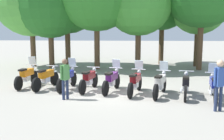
{
  "coord_description": "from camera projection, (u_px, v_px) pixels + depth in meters",
  "views": [
    {
      "loc": [
        0.63,
        -12.0,
        2.9
      ],
      "look_at": [
        0.0,
        0.5,
        0.9
      ],
      "focal_mm": 45.58,
      "sensor_mm": 36.0,
      "label": 1
    }
  ],
  "objects": [
    {
      "name": "tree_7",
      "position": [
        199.0,
        5.0,
        19.43
      ],
      "size": [
        3.98,
        3.98,
        6.2
      ],
      "color": "brown",
      "rests_on": "ground_plane"
    },
    {
      "name": "motorcycle_7",
      "position": [
        186.0,
        85.0,
        11.5
      ],
      "size": [
        0.76,
        2.16,
        0.99
      ],
      "rotation": [
        0.0,
        0.0,
        1.36
      ],
      "color": "black",
      "rests_on": "ground_plane"
    },
    {
      "name": "motorcycle_3",
      "position": [
        89.0,
        79.0,
        12.61
      ],
      "size": [
        0.78,
        2.16,
        0.99
      ],
      "rotation": [
        0.0,
        0.0,
        1.34
      ],
      "color": "black",
      "rests_on": "ground_plane"
    },
    {
      "name": "motorcycle_2",
      "position": [
        67.0,
        78.0,
        12.87
      ],
      "size": [
        0.73,
        2.17,
        1.37
      ],
      "rotation": [
        0.0,
        0.0,
        1.39
      ],
      "color": "black",
      "rests_on": "ground_plane"
    },
    {
      "name": "person_0",
      "position": [
        219.0,
        81.0,
        9.48
      ],
      "size": [
        0.41,
        0.27,
        1.76
      ],
      "rotation": [
        0.0,
        0.0,
        1.77
      ],
      "color": "#232D4C",
      "rests_on": "ground_plane"
    },
    {
      "name": "motorcycle_6",
      "position": [
        160.0,
        83.0,
        11.69
      ],
      "size": [
        0.89,
        2.11,
        1.37
      ],
      "rotation": [
        0.0,
        0.0,
        1.24
      ],
      "color": "black",
      "rests_on": "ground_plane"
    },
    {
      "name": "motorcycle_4",
      "position": [
        112.0,
        80.0,
        12.39
      ],
      "size": [
        0.83,
        2.13,
        1.37
      ],
      "rotation": [
        0.0,
        0.0,
        1.29
      ],
      "color": "black",
      "rests_on": "ground_plane"
    },
    {
      "name": "tree_5",
      "position": [
        162.0,
        3.0,
        20.52
      ],
      "size": [
        3.91,
        3.91,
        6.41
      ],
      "color": "brown",
      "rests_on": "ground_plane"
    },
    {
      "name": "tree_4",
      "position": [
        139.0,
        2.0,
        18.05
      ],
      "size": [
        4.36,
        4.36,
        6.53
      ],
      "color": "brown",
      "rests_on": "ground_plane"
    },
    {
      "name": "motorcycle_0",
      "position": [
        27.0,
        76.0,
        13.41
      ],
      "size": [
        0.67,
        2.18,
        1.37
      ],
      "rotation": [
        0.0,
        0.0,
        1.44
      ],
      "color": "black",
      "rests_on": "ground_plane"
    },
    {
      "name": "tree_1",
      "position": [
        50.0,
        0.0,
        18.79
      ],
      "size": [
        5.0,
        5.0,
        7.0
      ],
      "color": "brown",
      "rests_on": "ground_plane"
    },
    {
      "name": "motorcycle_5",
      "position": [
        135.0,
        82.0,
        11.99
      ],
      "size": [
        0.83,
        2.14,
        1.37
      ],
      "rotation": [
        0.0,
        0.0,
        1.3
      ],
      "color": "black",
      "rests_on": "ground_plane"
    },
    {
      "name": "person_1",
      "position": [
        65.0,
        76.0,
        11.02
      ],
      "size": [
        0.36,
        0.32,
        1.61
      ],
      "rotation": [
        0.0,
        0.0,
        5.41
      ],
      "color": "#232D4C",
      "rests_on": "ground_plane"
    },
    {
      "name": "ground_plane",
      "position": [
        111.0,
        92.0,
        12.33
      ],
      "size": [
        80.0,
        80.0,
        0.0
      ],
      "primitive_type": "plane",
      "color": "gray"
    },
    {
      "name": "motorcycle_8",
      "position": [
        214.0,
        86.0,
        11.12
      ],
      "size": [
        0.73,
        2.17,
        1.37
      ],
      "rotation": [
        0.0,
        0.0,
        1.38
      ],
      "color": "black",
      "rests_on": "ground_plane"
    },
    {
      "name": "motorcycle_1",
      "position": [
        46.0,
        78.0,
        13.03
      ],
      "size": [
        0.83,
        2.13,
        0.99
      ],
      "rotation": [
        0.0,
        0.0,
        1.3
      ],
      "color": "black",
      "rests_on": "ground_plane"
    }
  ]
}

